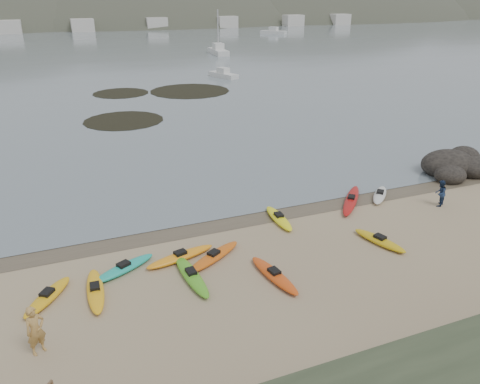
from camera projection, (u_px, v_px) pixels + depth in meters
name	position (u px, v px, depth m)	size (l,w,h in m)	color
ground	(240.00, 216.00, 26.60)	(600.00, 600.00, 0.00)	tan
wet_sand	(242.00, 218.00, 26.34)	(60.00, 60.00, 0.00)	brown
water	(54.00, 14.00, 282.42)	(1200.00, 1200.00, 0.00)	slate
kayaks	(244.00, 246.00, 23.10)	(21.81, 9.37, 0.34)	yellow
person_west	(36.00, 330.00, 16.19)	(0.69, 0.45, 1.89)	tan
person_east	(440.00, 193.00, 27.62)	(0.78, 0.61, 1.61)	navy
rock_cluster	(456.00, 169.00, 32.97)	(5.50, 4.08, 1.97)	black
kelp_mats	(158.00, 99.00, 55.96)	(19.39, 21.37, 0.04)	black
moored_boats	(134.00, 48.00, 102.95)	(94.32, 75.82, 1.22)	silver
far_hills	(161.00, 59.00, 211.82)	(550.00, 135.00, 80.00)	#384235
far_town	(90.00, 25.00, 151.53)	(199.00, 5.00, 4.00)	beige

